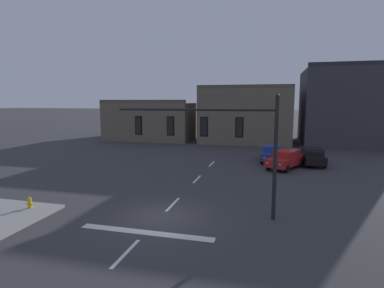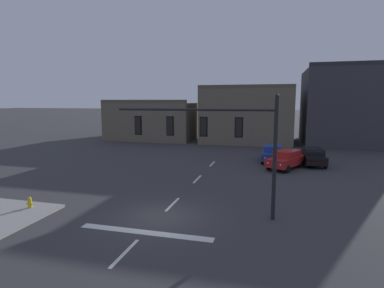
{
  "view_description": "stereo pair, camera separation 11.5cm",
  "coord_description": "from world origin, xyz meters",
  "px_view_note": "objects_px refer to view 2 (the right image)",
  "views": [
    {
      "loc": [
        5.4,
        -14.48,
        5.97
      ],
      "look_at": [
        0.42,
        4.85,
        3.17
      ],
      "focal_mm": 28.99,
      "sensor_mm": 36.0,
      "label": 1
    },
    {
      "loc": [
        5.51,
        -14.45,
        5.97
      ],
      "look_at": [
        0.42,
        4.85,
        3.17
      ],
      "focal_mm": 28.99,
      "sensor_mm": 36.0,
      "label": 2
    }
  ],
  "objects_px": {
    "signal_mast_near_side": "(215,134)",
    "fire_hydrant": "(30,204)",
    "car_lot_middle": "(312,156)",
    "car_lot_nearside": "(273,153)",
    "car_lot_farside": "(286,159)"
  },
  "relations": [
    {
      "from": "car_lot_nearside",
      "to": "fire_hydrant",
      "type": "xyz_separation_m",
      "value": [
        -12.79,
        -17.55,
        -0.53
      ]
    },
    {
      "from": "car_lot_middle",
      "to": "car_lot_nearside",
      "type": "bearing_deg",
      "value": 168.45
    },
    {
      "from": "signal_mast_near_side",
      "to": "car_lot_middle",
      "type": "height_order",
      "value": "signal_mast_near_side"
    },
    {
      "from": "signal_mast_near_side",
      "to": "car_lot_farside",
      "type": "distance_m",
      "value": 13.71
    },
    {
      "from": "car_lot_nearside",
      "to": "car_lot_middle",
      "type": "relative_size",
      "value": 0.99
    },
    {
      "from": "car_lot_middle",
      "to": "fire_hydrant",
      "type": "height_order",
      "value": "car_lot_middle"
    },
    {
      "from": "signal_mast_near_side",
      "to": "car_lot_nearside",
      "type": "distance_m",
      "value": 16.23
    },
    {
      "from": "car_lot_nearside",
      "to": "car_lot_middle",
      "type": "distance_m",
      "value": 3.68
    },
    {
      "from": "signal_mast_near_side",
      "to": "car_lot_nearside",
      "type": "height_order",
      "value": "signal_mast_near_side"
    },
    {
      "from": "signal_mast_near_side",
      "to": "fire_hydrant",
      "type": "bearing_deg",
      "value": -168.9
    },
    {
      "from": "car_lot_middle",
      "to": "fire_hydrant",
      "type": "xyz_separation_m",
      "value": [
        -16.39,
        -16.82,
        -0.53
      ]
    },
    {
      "from": "car_lot_nearside",
      "to": "car_lot_farside",
      "type": "height_order",
      "value": "same"
    },
    {
      "from": "signal_mast_near_side",
      "to": "fire_hydrant",
      "type": "height_order",
      "value": "signal_mast_near_side"
    },
    {
      "from": "car_lot_nearside",
      "to": "car_lot_middle",
      "type": "height_order",
      "value": "same"
    },
    {
      "from": "signal_mast_near_side",
      "to": "car_lot_middle",
      "type": "distance_m",
      "value": 16.58
    }
  ]
}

